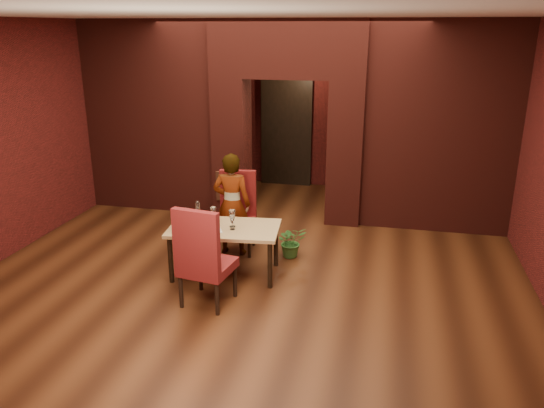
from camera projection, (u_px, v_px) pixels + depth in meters
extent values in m
plane|color=#4A2512|center=(258.00, 265.00, 7.20)|extent=(8.00, 8.00, 0.00)
cube|color=silver|center=(256.00, 15.00, 6.19)|extent=(7.00, 8.00, 0.04)
cube|color=maroon|center=(307.00, 106.00, 10.39)|extent=(7.00, 0.04, 3.20)
cube|color=maroon|center=(82.00, 301.00, 3.00)|extent=(7.00, 0.04, 3.20)
cube|color=maroon|center=(16.00, 137.00, 7.43)|extent=(0.04, 8.00, 3.20)
cube|color=maroon|center=(232.00, 147.00, 8.89)|extent=(0.55, 0.55, 2.30)
cube|color=maroon|center=(346.00, 153.00, 8.49)|extent=(0.55, 0.55, 2.30)
cube|color=maroon|center=(288.00, 49.00, 8.18)|extent=(2.45, 0.55, 0.90)
cube|color=maroon|center=(152.00, 118.00, 9.04)|extent=(2.28, 0.35, 3.20)
cube|color=maroon|center=(440.00, 129.00, 8.05)|extent=(2.28, 0.35, 3.20)
cube|color=#A04C2E|center=(228.00, 187.00, 8.80)|extent=(0.40, 0.03, 0.50)
cube|color=black|center=(287.00, 133.00, 10.60)|extent=(0.90, 0.08, 2.10)
cube|color=black|center=(286.00, 133.00, 10.56)|extent=(1.02, 0.04, 2.22)
cube|color=tan|center=(225.00, 251.00, 6.85)|extent=(1.47, 0.92, 0.65)
cube|color=maroon|center=(236.00, 213.00, 7.48)|extent=(0.57, 0.57, 1.14)
cube|color=maroon|center=(207.00, 254.00, 6.05)|extent=(0.63, 0.63, 1.21)
imported|color=silver|center=(232.00, 204.00, 7.37)|extent=(0.54, 0.37, 1.46)
cube|color=silver|center=(209.00, 231.00, 6.61)|extent=(0.37, 0.34, 0.00)
cylinder|color=silver|center=(183.00, 219.00, 6.67)|extent=(0.20, 0.20, 0.24)
cylinder|color=white|center=(198.00, 211.00, 6.93)|extent=(0.06, 0.06, 0.27)
imported|color=#34702E|center=(291.00, 241.00, 7.40)|extent=(0.52, 0.50, 0.45)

